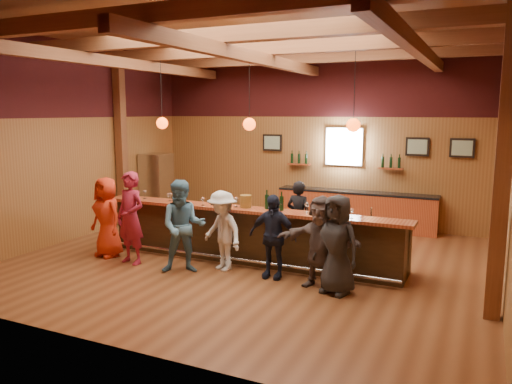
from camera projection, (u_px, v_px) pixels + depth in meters
room at (251, 97)px, 9.43m from camera, size 9.04×9.00×4.52m
bar_counter at (254, 234)px, 9.94m from camera, size 6.30×1.07×1.11m
back_bar_cabinet at (356, 210)px, 12.65m from camera, size 4.00×0.52×0.95m
window at (344, 147)px, 12.77m from camera, size 0.95×0.09×0.95m
framed_pictures at (378, 146)px, 12.39m from camera, size 5.35×0.05×0.45m
wine_shelves at (343, 163)px, 12.77m from camera, size 3.00×0.18×0.30m
pendant_lights at (249, 124)px, 9.46m from camera, size 4.24×0.24×1.37m
stainless_fridge at (157, 186)px, 13.78m from camera, size 0.70×0.70×1.80m
customer_orange at (107, 217)px, 10.14m from camera, size 0.90×0.70×1.63m
customer_redvest at (131, 218)px, 9.65m from camera, size 0.72×0.53×1.80m
customer_denim at (183, 227)px, 9.11m from camera, size 1.05×0.97×1.72m
customer_white at (222, 231)px, 9.25m from camera, size 1.11×0.90×1.50m
customer_navy at (273, 236)px, 8.83m from camera, size 0.89×0.39×1.51m
customer_brown at (321, 242)px, 8.31m from camera, size 1.48×0.54×1.57m
customer_dark at (337, 244)px, 8.05m from camera, size 0.90×0.71×1.63m
bartender at (299, 217)px, 10.34m from camera, size 0.61×0.45×1.53m
ice_bucket at (246, 201)px, 9.58m from camera, size 0.22×0.22×0.24m
bottle_a at (267, 201)px, 9.45m from camera, size 0.08×0.08×0.37m
bottle_b at (282, 203)px, 9.28m from camera, size 0.08×0.08×0.36m
glass_a at (145, 192)px, 10.57m from camera, size 0.08×0.08×0.19m
glass_b at (168, 195)px, 10.26m from camera, size 0.08×0.08×0.17m
glass_c at (170, 195)px, 10.30m from camera, size 0.08×0.08×0.17m
glass_d at (203, 199)px, 9.79m from camera, size 0.07×0.07×0.17m
glass_e at (236, 200)px, 9.65m from camera, size 0.09×0.09×0.19m
glass_f at (282, 205)px, 9.27m from camera, size 0.07×0.07×0.16m
glass_g at (307, 205)px, 9.10m from camera, size 0.09×0.09×0.19m
glass_h at (352, 211)px, 8.60m from camera, size 0.08×0.08×0.18m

